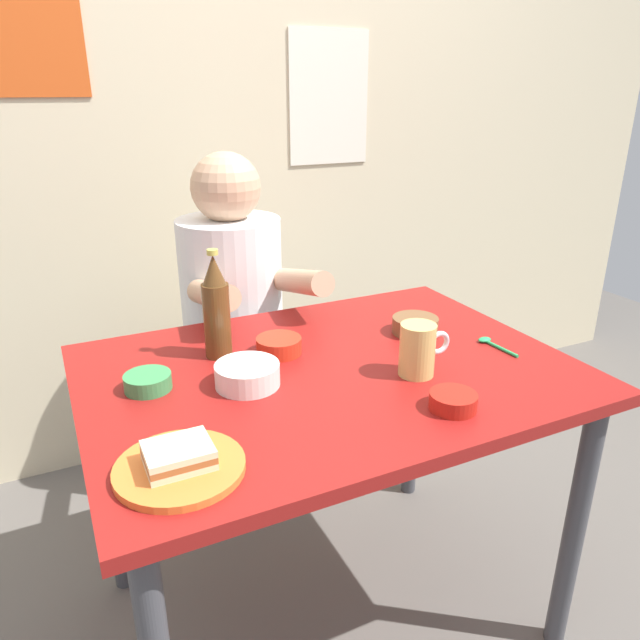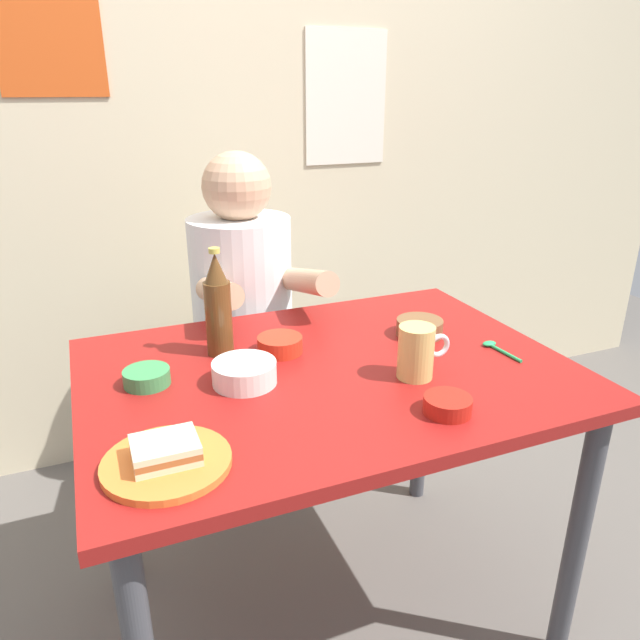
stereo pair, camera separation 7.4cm
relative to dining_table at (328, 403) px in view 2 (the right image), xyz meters
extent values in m
plane|color=#59544F|center=(0.00, 0.00, -0.65)|extent=(6.00, 6.00, 0.00)
cube|color=beige|center=(0.00, 1.05, 0.65)|extent=(4.40, 0.08, 2.60)
cube|color=#CC4C19|center=(-0.49, 1.01, 0.87)|extent=(0.31, 0.01, 0.41)
cube|color=silver|center=(0.50, 1.01, 0.66)|extent=(0.32, 0.01, 0.47)
cube|color=maroon|center=(0.00, 0.00, 0.08)|extent=(1.10, 0.80, 0.03)
cylinder|color=#3F3F44|center=(0.49, -0.34, -0.29)|extent=(0.05, 0.05, 0.71)
cylinder|color=#3F3F44|center=(-0.49, 0.34, -0.29)|extent=(0.05, 0.05, 0.71)
cylinder|color=#3F3F44|center=(0.49, 0.34, -0.29)|extent=(0.05, 0.05, 0.71)
cylinder|color=#4C4C51|center=(-0.03, 0.63, -0.44)|extent=(0.08, 0.08, 0.41)
cylinder|color=brown|center=(-0.03, 0.63, -0.22)|extent=(0.34, 0.34, 0.04)
cylinder|color=white|center=(-0.03, 0.63, 0.06)|extent=(0.32, 0.32, 0.52)
sphere|color=tan|center=(-0.03, 0.63, 0.42)|extent=(0.21, 0.21, 0.21)
cylinder|color=tan|center=(-0.16, 0.38, 0.18)|extent=(0.07, 0.31, 0.14)
cylinder|color=tan|center=(0.10, 0.38, 0.18)|extent=(0.07, 0.31, 0.14)
cylinder|color=orange|center=(-0.40, -0.24, 0.10)|extent=(0.22, 0.22, 0.01)
cube|color=beige|center=(-0.40, -0.24, 0.11)|extent=(0.11, 0.09, 0.01)
cube|color=#9E592D|center=(-0.40, -0.24, 0.13)|extent=(0.11, 0.09, 0.01)
cube|color=beige|center=(-0.40, -0.24, 0.14)|extent=(0.11, 0.09, 0.01)
cylinder|color=#D1BC66|center=(0.16, -0.11, 0.15)|extent=(0.08, 0.08, 0.12)
torus|color=silver|center=(0.22, -0.11, 0.16)|extent=(0.06, 0.01, 0.06)
cylinder|color=#593819|center=(-0.21, 0.17, 0.18)|extent=(0.06, 0.06, 0.18)
cone|color=#593819|center=(-0.21, 0.17, 0.31)|extent=(0.05, 0.05, 0.07)
cylinder|color=#BFB74C|center=(-0.21, 0.17, 0.35)|extent=(0.03, 0.03, 0.01)
cylinder|color=brown|center=(0.30, 0.09, 0.11)|extent=(0.12, 0.12, 0.04)
cylinder|color=brown|center=(0.30, 0.09, 0.12)|extent=(0.10, 0.10, 0.02)
cylinder|color=silver|center=(-0.20, 0.00, 0.12)|extent=(0.14, 0.14, 0.05)
cylinder|color=tan|center=(-0.20, 0.00, 0.13)|extent=(0.11, 0.11, 0.02)
cylinder|color=red|center=(-0.07, 0.12, 0.11)|extent=(0.11, 0.11, 0.04)
cylinder|color=#A33521|center=(-0.07, 0.12, 0.12)|extent=(0.09, 0.09, 0.02)
cylinder|color=#B21E14|center=(0.14, -0.27, 0.11)|extent=(0.10, 0.10, 0.03)
cylinder|color=maroon|center=(0.14, -0.27, 0.12)|extent=(0.08, 0.08, 0.02)
cylinder|color=#388C4C|center=(-0.40, 0.07, 0.11)|extent=(0.10, 0.10, 0.03)
cylinder|color=#5B643A|center=(-0.40, 0.07, 0.12)|extent=(0.08, 0.08, 0.02)
cylinder|color=#26A559|center=(0.42, -0.09, 0.10)|extent=(0.02, 0.11, 0.01)
ellipsoid|color=#26A559|center=(0.42, -0.04, 0.10)|extent=(0.04, 0.02, 0.01)
camera|label=1|loc=(-0.55, -1.09, 0.69)|focal=33.05mm
camera|label=2|loc=(-0.48, -1.12, 0.69)|focal=33.05mm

